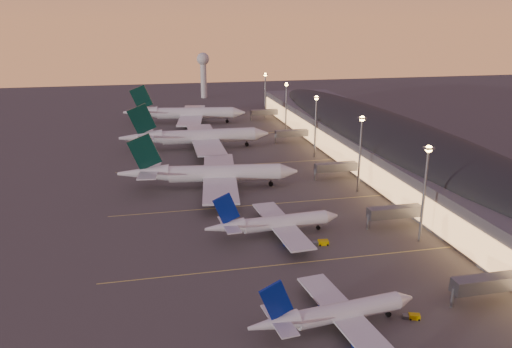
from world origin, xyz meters
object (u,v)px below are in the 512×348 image
object	(u,v)px
baggage_tug_a	(412,317)
baggage_tug_b	(458,292)
baggage_tug_c	(321,243)
airliner_wide_mid	(196,137)
radar_tower	(203,68)
airliner_narrow_south	(335,313)
airliner_narrow_north	(274,223)
airliner_wide_far	(185,113)
airliner_wide_near	(209,174)

from	to	relation	value
baggage_tug_a	baggage_tug_b	size ratio (longest dim) A/B	0.95
baggage_tug_b	baggage_tug_c	size ratio (longest dim) A/B	0.86
baggage_tug_a	baggage_tug_c	size ratio (longest dim) A/B	0.82
airliner_wide_mid	radar_tower	distance (m)	152.63
baggage_tug_a	baggage_tug_c	bearing A→B (deg)	118.92
radar_tower	baggage_tug_b	xyz separation A→B (m)	(20.34, -285.73, -21.40)
airliner_narrow_south	baggage_tug_a	distance (m)	16.15
airliner_narrow_south	baggage_tug_b	bearing A→B (deg)	4.57
airliner_narrow_north	baggage_tug_b	distance (m)	48.58
airliner_narrow_south	airliner_wide_mid	xyz separation A→B (m)	(-11.43, 141.35, 2.32)
airliner_wide_far	baggage_tug_b	size ratio (longest dim) A/B	18.27
baggage_tug_a	baggage_tug_c	world-z (taller)	baggage_tug_c
airliner_wide_far	baggage_tug_a	size ratio (longest dim) A/B	19.27
baggage_tug_b	airliner_wide_near	bearing A→B (deg)	85.03
airliner_wide_mid	airliner_wide_far	size ratio (longest dim) A/B	0.99
airliner_wide_near	baggage_tug_a	xyz separation A→B (m)	(28.44, -86.69, -4.61)
airliner_wide_mid	baggage_tug_b	distance (m)	141.75
radar_tower	airliner_narrow_north	bearing A→B (deg)	-92.39
radar_tower	baggage_tug_c	world-z (taller)	radar_tower
baggage_tug_a	airliner_wide_near	bearing A→B (deg)	127.28
airliner_wide_far	baggage_tug_c	size ratio (longest dim) A/B	15.79
airliner_wide_mid	airliner_narrow_north	bearing A→B (deg)	-83.14
airliner_narrow_south	airliner_narrow_north	size ratio (longest dim) A/B	0.91
airliner_narrow_north	baggage_tug_b	world-z (taller)	airliner_narrow_north
airliner_narrow_south	airliner_wide_near	size ratio (longest dim) A/B	0.56
baggage_tug_a	baggage_tug_b	world-z (taller)	baggage_tug_b
airliner_narrow_north	airliner_wide_near	xyz separation A→B (m)	(-11.85, 42.95, 1.60)
airliner_wide_near	radar_tower	xyz separation A→B (m)	(22.22, 205.25, 16.82)
airliner_narrow_south	baggage_tug_b	distance (m)	30.72
airliner_wide_mid	baggage_tug_a	world-z (taller)	airliner_wide_mid
airliner_wide_near	airliner_narrow_south	bearing A→B (deg)	-74.39
baggage_tug_a	baggage_tug_c	distance (m)	35.87
airliner_narrow_north	baggage_tug_c	world-z (taller)	airliner_narrow_north
airliner_narrow_south	baggage_tug_a	world-z (taller)	airliner_narrow_south
airliner_narrow_north	airliner_wide_far	world-z (taller)	airliner_wide_far
airliner_wide_near	airliner_wide_mid	bearing A→B (deg)	96.21
airliner_wide_far	radar_tower	size ratio (longest dim) A/B	2.07
airliner_wide_far	baggage_tug_a	world-z (taller)	airliner_wide_far
airliner_narrow_south	radar_tower	distance (m)	292.38
baggage_tug_a	baggage_tug_b	bearing A→B (deg)	42.88
radar_tower	baggage_tug_b	distance (m)	287.25
airliner_narrow_north	baggage_tug_c	distance (m)	13.74
airliner_narrow_south	radar_tower	bearing A→B (deg)	81.57
airliner_wide_near	baggage_tug_b	bearing A→B (deg)	-54.77
airliner_narrow_north	radar_tower	distance (m)	249.11
airliner_wide_mid	baggage_tug_b	size ratio (longest dim) A/B	18.01
airliner_narrow_south	baggage_tug_a	bearing A→B (deg)	-7.69
airliner_wide_far	radar_tower	bearing A→B (deg)	85.92
airliner_narrow_north	airliner_wide_near	distance (m)	44.59
airliner_wide_near	airliner_wide_mid	world-z (taller)	airliner_wide_mid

